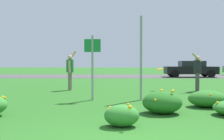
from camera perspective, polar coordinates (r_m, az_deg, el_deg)
ground_plane at (r=15.00m, az=2.04°, el=-3.38°), size 120.00×120.00×0.00m
highway_strip at (r=26.32m, az=1.56°, el=-1.27°), size 120.00×7.96×0.01m
highway_center_stripe at (r=26.32m, az=1.56°, el=-1.26°), size 120.00×0.16×0.00m
daylily_clump_near_camera at (r=5.54m, az=2.04°, el=-9.47°), size 0.70×0.63×0.48m
daylily_clump_mid_center at (r=8.38m, az=19.32°, el=-5.68°), size 1.11×0.92×0.48m
daylily_clump_front_center at (r=7.05m, az=10.42°, el=-6.66°), size 1.00×0.96×0.62m
sign_post_near_path at (r=9.34m, az=-4.09°, el=1.96°), size 0.56×0.10×2.21m
sign_post_by_roadside at (r=9.37m, az=6.07°, el=2.49°), size 0.07×0.10×2.88m
person_thrower_green_shirt at (r=12.87m, az=-8.75°, el=0.18°), size 0.46×0.50×1.86m
person_catcher_dark_shirt at (r=12.87m, az=17.39°, el=0.02°), size 0.50×0.50×1.74m
frisbee_orange at (r=12.86m, az=9.96°, el=0.16°), size 0.27×0.27×0.11m
car_black_center_left at (r=25.40m, az=16.13°, el=0.23°), size 4.50×2.00×1.45m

